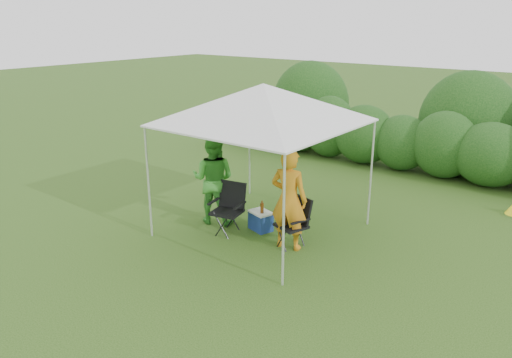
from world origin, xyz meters
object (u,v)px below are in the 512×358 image
Objects in this scene: chair_right at (295,219)px; man at (289,200)px; chair_left at (229,205)px; canopy at (263,104)px; woman at (213,179)px; cooler at (261,221)px.

man reaches higher than chair_right.
canopy is at bearing 31.18° from chair_left.
chair_left is at bearing -152.47° from chair_right.
chair_right is at bearing -12.88° from canopy.
chair_right is 0.50× the size of man.
canopy is at bearing 171.66° from woman.
cooler is (1.00, 0.23, -0.71)m from woman.
woman is at bearing -160.98° from chair_right.
man is at bearing 155.13° from woman.
woman is at bearing -166.15° from canopy.
man is (1.29, 0.10, 0.37)m from chair_left.
canopy reaches higher than chair_left.
chair_right is at bearing -1.65° from chair_left.
man is (-0.05, -0.14, 0.40)m from chair_right.
canopy is 3.41× the size of chair_right.
cooler is (-0.90, 0.18, -0.32)m from chair_right.
cooler is at bearing -31.34° from man.
woman is (-1.85, 0.09, -0.01)m from man.
woman is (-0.56, 0.19, 0.36)m from chair_left.
chair_right is 1.36m from chair_left.
canopy reaches higher than chair_right.
man is at bearing -3.30° from cooler.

